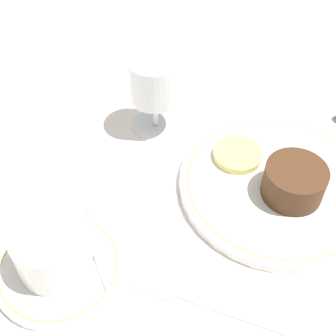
{
  "coord_description": "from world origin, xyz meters",
  "views": [
    {
      "loc": [
        -0.38,
        -0.13,
        0.47
      ],
      "look_at": [
        -0.05,
        0.09,
        0.04
      ],
      "focal_mm": 50.0,
      "sensor_mm": 36.0,
      "label": 1
    }
  ],
  "objects_px": {
    "dinner_plate": "(277,184)",
    "wine_glass": "(154,84)",
    "fork": "(192,298)",
    "dessert_cake": "(294,182)",
    "coffee_cup": "(52,248)"
  },
  "relations": [
    {
      "from": "wine_glass",
      "to": "fork",
      "type": "height_order",
      "value": "wine_glass"
    },
    {
      "from": "dinner_plate",
      "to": "wine_glass",
      "type": "bearing_deg",
      "value": 85.34
    },
    {
      "from": "dinner_plate",
      "to": "wine_glass",
      "type": "distance_m",
      "value": 0.21
    },
    {
      "from": "dinner_plate",
      "to": "coffee_cup",
      "type": "height_order",
      "value": "coffee_cup"
    },
    {
      "from": "fork",
      "to": "dessert_cake",
      "type": "height_order",
      "value": "dessert_cake"
    },
    {
      "from": "fork",
      "to": "wine_glass",
      "type": "bearing_deg",
      "value": 41.33
    },
    {
      "from": "dinner_plate",
      "to": "fork",
      "type": "relative_size",
      "value": 1.4
    },
    {
      "from": "wine_glass",
      "to": "dessert_cake",
      "type": "distance_m",
      "value": 0.23
    },
    {
      "from": "dinner_plate",
      "to": "fork",
      "type": "xyz_separation_m",
      "value": [
        -0.2,
        0.01,
        -0.01
      ]
    },
    {
      "from": "dinner_plate",
      "to": "dessert_cake",
      "type": "distance_m",
      "value": 0.04
    },
    {
      "from": "fork",
      "to": "dessert_cake",
      "type": "xyz_separation_m",
      "value": [
        0.19,
        -0.04,
        0.03
      ]
    },
    {
      "from": "coffee_cup",
      "to": "wine_glass",
      "type": "bearing_deg",
      "value": 8.27
    },
    {
      "from": "wine_glass",
      "to": "dessert_cake",
      "type": "height_order",
      "value": "wine_glass"
    },
    {
      "from": "coffee_cup",
      "to": "dessert_cake",
      "type": "relative_size",
      "value": 1.42
    },
    {
      "from": "dinner_plate",
      "to": "wine_glass",
      "type": "xyz_separation_m",
      "value": [
        0.02,
        0.2,
        0.07
      ]
    }
  ]
}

